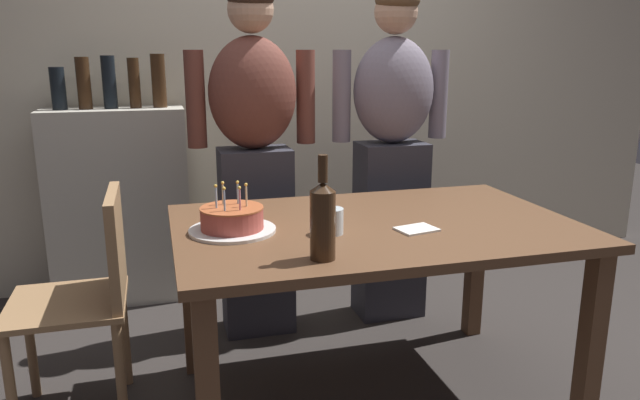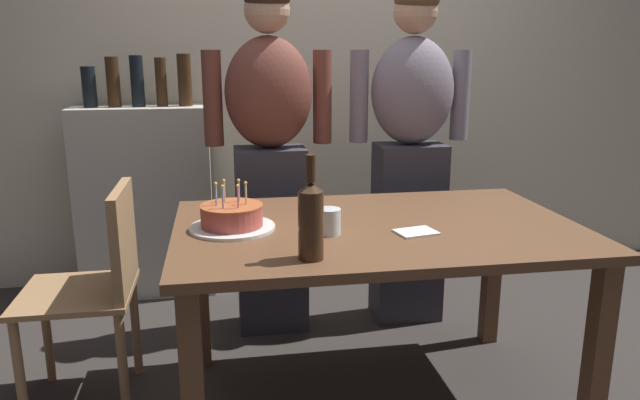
{
  "view_description": "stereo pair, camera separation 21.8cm",
  "coord_description": "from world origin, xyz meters",
  "px_view_note": "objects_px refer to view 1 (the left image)",
  "views": [
    {
      "loc": [
        -0.78,
        -2.03,
        1.37
      ],
      "look_at": [
        -0.21,
        0.01,
        0.84
      ],
      "focal_mm": 33.51,
      "sensor_mm": 36.0,
      "label": 1
    },
    {
      "loc": [
        -0.57,
        -2.08,
        1.37
      ],
      "look_at": [
        -0.21,
        0.01,
        0.84
      ],
      "focal_mm": 33.51,
      "sensor_mm": 36.0,
      "label": 2
    }
  ],
  "objects_px": {
    "birthday_cake": "(232,220)",
    "person_woman_cardigan": "(392,152)",
    "person_man_bearded": "(254,158)",
    "dining_chair": "(92,287)",
    "wine_bottle": "(323,219)",
    "water_glass_near": "(332,221)",
    "napkin_stack": "(417,229)"
  },
  "relations": [
    {
      "from": "wine_bottle",
      "to": "dining_chair",
      "type": "bearing_deg",
      "value": 144.55
    },
    {
      "from": "napkin_stack",
      "to": "person_woman_cardigan",
      "type": "distance_m",
      "value": 0.93
    },
    {
      "from": "water_glass_near",
      "to": "person_man_bearded",
      "type": "bearing_deg",
      "value": 99.1
    },
    {
      "from": "water_glass_near",
      "to": "birthday_cake",
      "type": "bearing_deg",
      "value": 160.71
    },
    {
      "from": "wine_bottle",
      "to": "person_man_bearded",
      "type": "xyz_separation_m",
      "value": [
        -0.03,
        1.08,
        0.0
      ]
    },
    {
      "from": "napkin_stack",
      "to": "person_man_bearded",
      "type": "distance_m",
      "value": 1.0
    },
    {
      "from": "wine_bottle",
      "to": "napkin_stack",
      "type": "bearing_deg",
      "value": 26.27
    },
    {
      "from": "person_man_bearded",
      "to": "person_woman_cardigan",
      "type": "relative_size",
      "value": 1.0
    },
    {
      "from": "birthday_cake",
      "to": "person_man_bearded",
      "type": "xyz_separation_m",
      "value": [
        0.2,
        0.72,
        0.09
      ]
    },
    {
      "from": "water_glass_near",
      "to": "wine_bottle",
      "type": "bearing_deg",
      "value": -112.58
    },
    {
      "from": "birthday_cake",
      "to": "person_woman_cardigan",
      "type": "height_order",
      "value": "person_woman_cardigan"
    },
    {
      "from": "birthday_cake",
      "to": "dining_chair",
      "type": "distance_m",
      "value": 0.6
    },
    {
      "from": "water_glass_near",
      "to": "person_woman_cardigan",
      "type": "relative_size",
      "value": 0.06
    },
    {
      "from": "birthday_cake",
      "to": "napkin_stack",
      "type": "height_order",
      "value": "birthday_cake"
    },
    {
      "from": "wine_bottle",
      "to": "person_woman_cardigan",
      "type": "distance_m",
      "value": 1.27
    },
    {
      "from": "water_glass_near",
      "to": "person_man_bearded",
      "type": "height_order",
      "value": "person_man_bearded"
    },
    {
      "from": "birthday_cake",
      "to": "person_woman_cardigan",
      "type": "distance_m",
      "value": 1.16
    },
    {
      "from": "wine_bottle",
      "to": "dining_chair",
      "type": "xyz_separation_m",
      "value": [
        -0.75,
        0.53,
        -0.35
      ]
    },
    {
      "from": "wine_bottle",
      "to": "water_glass_near",
      "type": "bearing_deg",
      "value": 67.42
    },
    {
      "from": "wine_bottle",
      "to": "person_man_bearded",
      "type": "distance_m",
      "value": 1.09
    },
    {
      "from": "birthday_cake",
      "to": "dining_chair",
      "type": "xyz_separation_m",
      "value": [
        -0.51,
        0.17,
        -0.27
      ]
    },
    {
      "from": "birthday_cake",
      "to": "water_glass_near",
      "type": "distance_m",
      "value": 0.36
    },
    {
      "from": "water_glass_near",
      "to": "person_woman_cardigan",
      "type": "xyz_separation_m",
      "value": [
        0.57,
        0.84,
        0.09
      ]
    },
    {
      "from": "water_glass_near",
      "to": "person_woman_cardigan",
      "type": "bearing_deg",
      "value": 55.97
    },
    {
      "from": "water_glass_near",
      "to": "dining_chair",
      "type": "relative_size",
      "value": 0.11
    },
    {
      "from": "water_glass_near",
      "to": "wine_bottle",
      "type": "height_order",
      "value": "wine_bottle"
    },
    {
      "from": "birthday_cake",
      "to": "water_glass_near",
      "type": "relative_size",
      "value": 3.38
    },
    {
      "from": "person_man_bearded",
      "to": "dining_chair",
      "type": "height_order",
      "value": "person_man_bearded"
    },
    {
      "from": "wine_bottle",
      "to": "dining_chair",
      "type": "relative_size",
      "value": 0.38
    },
    {
      "from": "dining_chair",
      "to": "person_woman_cardigan",
      "type": "bearing_deg",
      "value": 111.41
    },
    {
      "from": "water_glass_near",
      "to": "dining_chair",
      "type": "distance_m",
      "value": 0.93
    },
    {
      "from": "person_man_bearded",
      "to": "dining_chair",
      "type": "distance_m",
      "value": 0.97
    }
  ]
}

